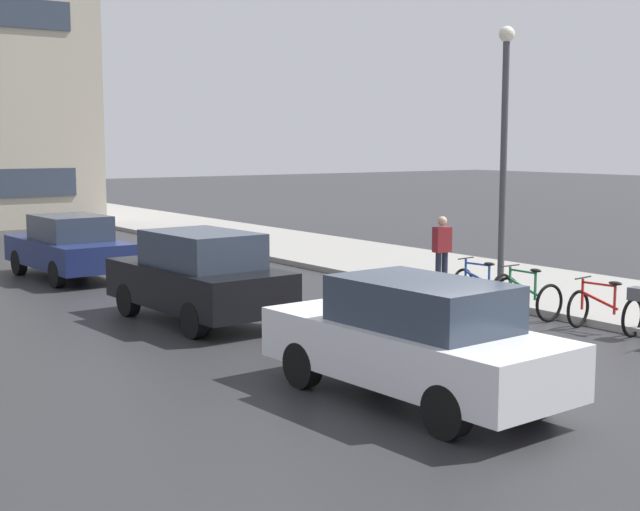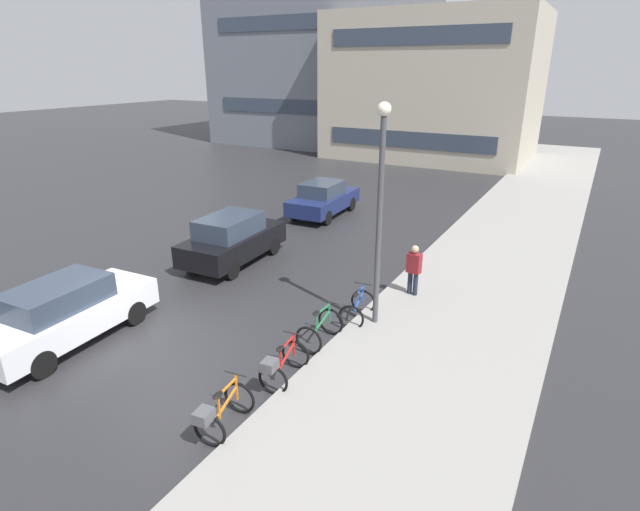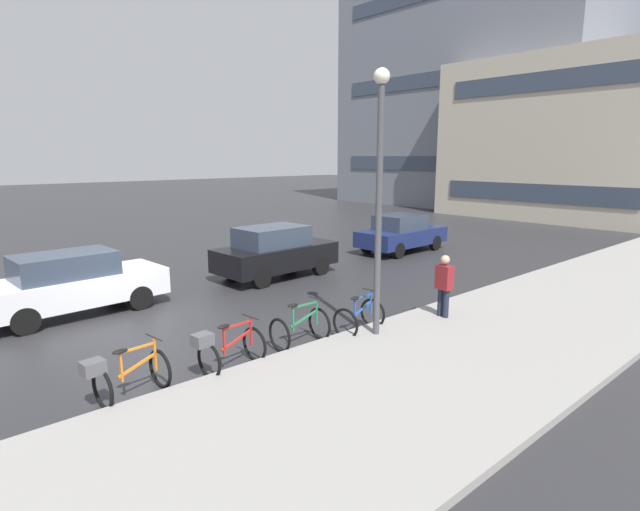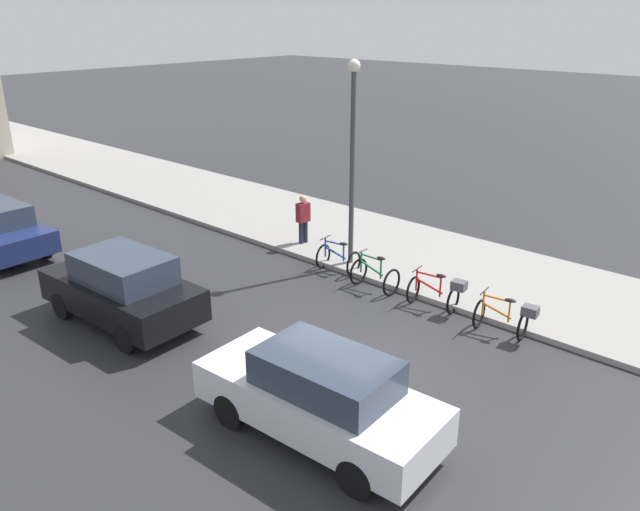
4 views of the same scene
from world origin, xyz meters
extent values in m
plane|color=#28282B|center=(0.00, 0.00, 0.00)|extent=(140.00, 140.00, 0.00)
cube|color=gray|center=(6.00, 10.00, 0.07)|extent=(4.80, 60.00, 0.14)
torus|color=black|center=(3.25, -1.05, 0.35)|extent=(0.70, 0.14, 0.70)
torus|color=black|center=(3.36, -2.07, 0.35)|extent=(0.70, 0.14, 0.70)
cube|color=orange|center=(3.33, -1.74, 0.60)|extent=(0.04, 0.04, 0.50)
cube|color=orange|center=(3.26, -1.13, 0.64)|extent=(0.04, 0.04, 0.58)
cube|color=orange|center=(3.29, -1.43, 0.85)|extent=(0.11, 0.61, 0.04)
cube|color=orange|center=(3.29, -1.46, 0.55)|extent=(0.12, 0.69, 0.25)
ellipsoid|color=black|center=(3.33, -1.74, 0.88)|extent=(0.17, 0.27, 0.07)
cylinder|color=black|center=(3.26, -1.13, 0.95)|extent=(0.50, 0.09, 0.03)
cube|color=#4C4C51|center=(3.38, -2.18, 0.75)|extent=(0.32, 0.37, 0.22)
torus|color=black|center=(3.37, 0.84, 0.35)|extent=(0.70, 0.14, 0.70)
torus|color=black|center=(3.49, -0.23, 0.35)|extent=(0.70, 0.14, 0.70)
cube|color=red|center=(3.45, 0.12, 0.61)|extent=(0.04, 0.04, 0.53)
cube|color=red|center=(3.37, 0.76, 0.63)|extent=(0.04, 0.04, 0.56)
cube|color=red|center=(3.41, 0.44, 0.85)|extent=(0.11, 0.65, 0.04)
cube|color=red|center=(3.41, 0.41, 0.56)|extent=(0.12, 0.73, 0.26)
ellipsoid|color=black|center=(3.45, 0.12, 0.91)|extent=(0.17, 0.27, 0.07)
cylinder|color=black|center=(3.37, 0.76, 0.93)|extent=(0.50, 0.08, 0.03)
cube|color=#4C4C51|center=(3.50, -0.35, 0.78)|extent=(0.32, 0.37, 0.22)
torus|color=black|center=(3.34, 2.57, 0.36)|extent=(0.73, 0.07, 0.73)
torus|color=black|center=(3.33, 1.48, 0.36)|extent=(0.73, 0.07, 0.73)
cube|color=#237042|center=(3.34, 1.84, 0.64)|extent=(0.04, 0.04, 0.55)
cube|color=#237042|center=(3.34, 2.49, 0.65)|extent=(0.04, 0.04, 0.58)
cube|color=#237042|center=(3.34, 2.16, 0.88)|extent=(0.04, 0.65, 0.04)
cube|color=#237042|center=(3.34, 2.14, 0.58)|extent=(0.04, 0.74, 0.27)
ellipsoid|color=black|center=(3.34, 1.84, 0.94)|extent=(0.14, 0.26, 0.07)
cylinder|color=black|center=(3.34, 2.49, 0.96)|extent=(0.50, 0.03, 0.03)
torus|color=black|center=(3.57, 4.04, 0.35)|extent=(0.71, 0.15, 0.71)
torus|color=black|center=(3.70, 3.03, 0.35)|extent=(0.71, 0.15, 0.71)
cube|color=#234CA8|center=(3.66, 3.36, 0.60)|extent=(0.04, 0.04, 0.49)
cube|color=#234CA8|center=(3.58, 3.97, 0.63)|extent=(0.04, 0.04, 0.56)
cube|color=#234CA8|center=(3.62, 3.66, 0.84)|extent=(0.11, 0.61, 0.04)
cube|color=#234CA8|center=(3.62, 3.64, 0.55)|extent=(0.12, 0.70, 0.25)
ellipsoid|color=black|center=(3.66, 3.36, 0.87)|extent=(0.17, 0.28, 0.07)
cylinder|color=black|center=(3.58, 3.97, 0.93)|extent=(0.50, 0.09, 0.03)
cube|color=silver|center=(-2.17, -0.91, 0.67)|extent=(1.96, 4.48, 0.70)
cube|color=#2D3847|center=(-2.16, -1.09, 1.32)|extent=(1.53, 2.39, 0.60)
cylinder|color=black|center=(-3.00, 0.41, 0.32)|extent=(0.25, 0.65, 0.64)
cylinder|color=black|center=(-1.49, 0.49, 0.32)|extent=(0.25, 0.65, 0.64)
cylinder|color=black|center=(-2.85, -2.31, 0.32)|extent=(0.25, 0.65, 0.64)
cylinder|color=black|center=(-1.34, -2.23, 0.32)|extent=(0.25, 0.65, 0.64)
cube|color=black|center=(-2.03, 5.37, 0.69)|extent=(2.04, 4.20, 0.75)
cube|color=#2D3847|center=(-2.02, 5.21, 1.39)|extent=(1.62, 2.33, 0.65)
cylinder|color=black|center=(-2.91, 6.61, 0.32)|extent=(0.25, 0.65, 0.64)
cylinder|color=black|center=(-1.27, 6.69, 0.32)|extent=(0.25, 0.65, 0.64)
cylinder|color=black|center=(-2.79, 4.06, 0.32)|extent=(0.25, 0.65, 0.64)
cylinder|color=black|center=(-1.15, 4.14, 0.32)|extent=(0.25, 0.65, 0.64)
cylinder|color=black|center=(-1.41, 13.41, 0.32)|extent=(0.25, 0.65, 0.64)
cylinder|color=black|center=(-1.30, 10.82, 0.32)|extent=(0.25, 0.65, 0.64)
cylinder|color=#1E2333|center=(4.35, 5.64, 0.42)|extent=(0.14, 0.14, 0.83)
cylinder|color=#1E2333|center=(4.52, 5.62, 0.42)|extent=(0.14, 0.14, 0.83)
cube|color=maroon|center=(4.44, 5.63, 1.12)|extent=(0.43, 0.29, 0.59)
sphere|color=tan|center=(4.44, 5.63, 1.56)|extent=(0.22, 0.22, 0.22)
cylinder|color=#424247|center=(4.16, 3.52, 2.72)|extent=(0.14, 0.14, 5.43)
sphere|color=#F2EACC|center=(4.16, 3.52, 5.56)|extent=(0.33, 0.33, 0.33)
camera|label=1|loc=(-9.69, -9.53, 3.36)|focal=50.00mm
camera|label=2|loc=(8.67, -7.40, 6.48)|focal=28.00mm
camera|label=3|loc=(11.20, -4.35, 3.99)|focal=28.00mm
camera|label=4|loc=(-8.82, -6.90, 6.86)|focal=35.00mm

